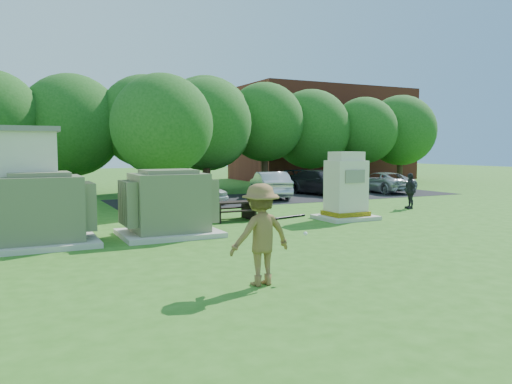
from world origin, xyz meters
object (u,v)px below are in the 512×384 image
batter (261,235)px  person_at_picnic (187,196)px  transformer_right (169,205)px  car_dark (322,183)px  car_silver_a (270,185)px  picnic_table (232,209)px  person_walking_right (410,191)px  car_silver_b (381,182)px  generator_cabinet (346,190)px  car_white (200,190)px  transformer_left (40,211)px

batter → person_at_picnic: bearing=-104.4°
transformer_right → car_dark: transformer_right is taller
car_silver_a → picnic_table: bearing=68.1°
batter → person_walking_right: batter is taller
car_silver_b → person_walking_right: bearing=60.7°
batter → car_silver_a: (8.37, 15.42, -0.29)m
picnic_table → car_dark: (8.99, 7.29, 0.28)m
car_silver_b → car_dark: bearing=-1.0°
car_silver_b → picnic_table: bearing=30.6°
car_dark → car_silver_b: size_ratio=1.10×
generator_cabinet → person_at_picnic: size_ratio=1.57×
generator_cabinet → person_walking_right: generator_cabinet is taller
generator_cabinet → person_at_picnic: (-5.26, 3.38, -0.31)m
transformer_right → car_silver_a: (8.38, 9.06, -0.24)m
generator_cabinet → car_silver_a: 8.66m
car_white → car_dark: car_dark is taller
transformer_right → car_white: transformer_right is taller
transformer_left → batter: bearing=-59.7°
transformer_left → car_silver_b: (19.99, 9.16, -0.34)m
car_silver_a → car_dark: bearing=-158.8°
batter → car_silver_a: size_ratio=0.46×
transformer_left → batter: (3.71, -6.35, 0.05)m
car_dark → person_walking_right: bearing=-103.9°
person_walking_right → car_silver_a: 7.88m
generator_cabinet → picnic_table: 4.46m
person_at_picnic → car_white: (2.18, 4.58, -0.19)m
car_silver_b → batter: bearing=46.3°
transformer_left → car_dark: 18.37m
batter → car_silver_b: (16.28, 15.52, -0.39)m
transformer_right → car_dark: (12.07, 9.43, -0.25)m
transformer_right → person_at_picnic: transformer_right is taller
picnic_table → car_silver_a: 8.72m
generator_cabinet → car_dark: size_ratio=0.52×
car_white → person_at_picnic: bearing=-122.1°
generator_cabinet → car_dark: (4.91, 8.93, -0.42)m
car_silver_a → person_walking_right: bearing=131.2°
car_white → car_silver_b: car_white is taller
car_dark → car_silver_a: bearing=173.9°
transformer_right → person_at_picnic: 4.32m
car_white → person_walking_right: bearing=-46.8°
car_silver_a → car_dark: (3.69, 0.37, -0.01)m
transformer_left → person_at_picnic: (5.60, 3.88, -0.14)m
person_walking_right → car_silver_b: size_ratio=0.36×
transformer_left → transformer_right: (3.70, 0.00, 0.00)m
person_walking_right → car_silver_a: bearing=-137.4°
car_silver_b → generator_cabinet: bearing=46.2°
person_walking_right → car_white: size_ratio=0.43×
person_at_picnic → car_silver_b: (14.39, 5.28, -0.20)m
generator_cabinet → person_walking_right: size_ratio=1.61×
person_at_picnic → car_white: size_ratio=0.44×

